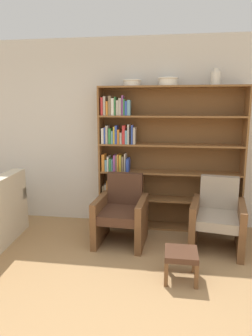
# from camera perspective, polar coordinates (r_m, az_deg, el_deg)

# --- Properties ---
(wall_back) EXTENTS (12.00, 0.06, 2.75)m
(wall_back) POSITION_cam_1_polar(r_m,az_deg,el_deg) (4.50, 4.35, 6.48)
(wall_back) COLOR silver
(wall_back) RESTS_ON ground
(bookshelf) EXTENTS (2.04, 0.30, 2.05)m
(bookshelf) POSITION_cam_1_polar(r_m,az_deg,el_deg) (4.37, 5.39, 1.29)
(bookshelf) COLOR brown
(bookshelf) RESTS_ON ground
(bowl_terracotta) EXTENTS (0.26, 0.26, 0.09)m
(bowl_terracotta) POSITION_cam_1_polar(r_m,az_deg,el_deg) (4.32, 1.19, 15.97)
(bowl_terracotta) COLOR silver
(bowl_terracotta) RESTS_ON bookshelf
(bowl_slate) EXTENTS (0.28, 0.28, 0.11)m
(bowl_slate) POSITION_cam_1_polar(r_m,az_deg,el_deg) (4.29, 8.01, 16.07)
(bowl_slate) COLOR silver
(bowl_slate) RESTS_ON bookshelf
(vase_tall) EXTENTS (0.13, 0.13, 0.22)m
(vase_tall) POSITION_cam_1_polar(r_m,az_deg,el_deg) (4.33, 16.73, 16.11)
(vase_tall) COLOR silver
(vase_tall) RESTS_ON bookshelf
(armchair_leather) EXTENTS (0.68, 0.71, 0.88)m
(armchair_leather) POSITION_cam_1_polar(r_m,az_deg,el_deg) (4.02, -0.81, -8.56)
(armchair_leather) COLOR brown
(armchair_leather) RESTS_ON ground
(armchair_cushioned) EXTENTS (0.74, 0.77, 0.88)m
(armchair_cushioned) POSITION_cam_1_polar(r_m,az_deg,el_deg) (4.02, 17.03, -9.08)
(armchair_cushioned) COLOR brown
(armchair_cushioned) RESTS_ON ground
(footstool) EXTENTS (0.34, 0.34, 0.31)m
(footstool) POSITION_cam_1_polar(r_m,az_deg,el_deg) (3.28, 10.45, -16.25)
(footstool) COLOR brown
(footstool) RESTS_ON ground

